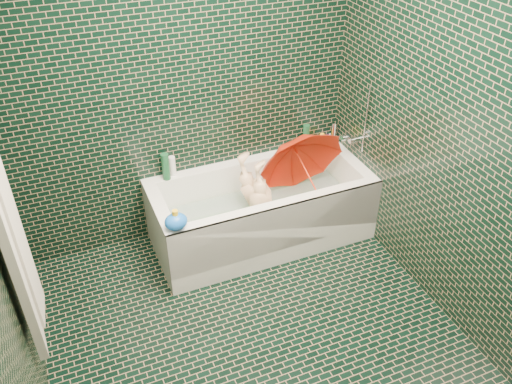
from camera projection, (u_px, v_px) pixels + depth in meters
name	position (u px, v px, depth m)	size (l,w,h in m)	color
floor	(260.00, 346.00, 3.54)	(2.80, 2.80, 0.00)	black
wall_back	(183.00, 86.00, 3.88)	(2.80, 2.80, 0.00)	black
wall_right	(460.00, 141.00, 3.23)	(2.80, 2.80, 0.00)	black
bathtub	(262.00, 217.00, 4.32)	(1.70, 0.75, 0.55)	white
bath_mat	(261.00, 221.00, 4.37)	(1.35, 0.47, 0.01)	green
water	(261.00, 207.00, 4.28)	(1.48, 0.53, 0.00)	silver
towel	(17.00, 255.00, 2.73)	(0.08, 0.44, 1.12)	#BAB5AC
faucet	(357.00, 135.00, 4.26)	(0.18, 0.19, 0.55)	silver
child	(261.00, 206.00, 4.28)	(0.34, 0.23, 0.94)	#E2B88D
umbrella	(307.00, 173.00, 4.18)	(0.66, 0.66, 0.58)	red
soap_bottle_a	(334.00, 143.00, 4.61)	(0.11, 0.11, 0.28)	white
soap_bottle_b	(328.00, 143.00, 4.61)	(0.08, 0.09, 0.19)	#4C1B67
soap_bottle_c	(313.00, 147.00, 4.56)	(0.13, 0.13, 0.16)	#154A28
bottle_right_tall	(306.00, 136.00, 4.50)	(0.06, 0.06, 0.20)	#154A28
bottle_right_pump	(334.00, 133.00, 4.57)	(0.05, 0.05, 0.18)	silver
bottle_left_tall	(166.00, 167.00, 4.10)	(0.06, 0.06, 0.22)	#154A28
bottle_left_short	(172.00, 166.00, 4.16)	(0.05, 0.05, 0.16)	white
rubber_duck	(319.00, 140.00, 4.56)	(0.12, 0.08, 0.10)	yellow
bath_toy	(176.00, 221.00, 3.62)	(0.18, 0.15, 0.15)	blue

